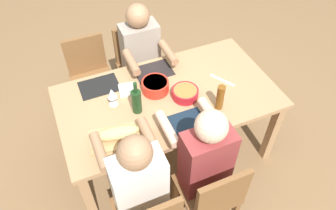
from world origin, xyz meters
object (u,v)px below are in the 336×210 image
(dining_table, at_px, (168,103))
(wine_glass, at_px, (112,94))
(diner_far_center, at_px, (142,56))
(cutting_board, at_px, (118,138))
(serving_bowl_greens, at_px, (155,86))
(beer_bottle, at_px, (220,97))
(wine_bottle, at_px, (137,101))
(diner_near_left, at_px, (137,183))
(bread_loaf, at_px, (117,133))
(diner_near_center, at_px, (203,158))
(serving_bowl_fruit, at_px, (185,93))
(chair_near_center, at_px, (212,195))
(chair_far_left, at_px, (91,74))
(chair_far_center, at_px, (137,62))
(napkin_stack, at_px, (128,90))

(dining_table, xyz_separation_m, wine_glass, (-0.43, 0.08, 0.20))
(diner_far_center, distance_m, cutting_board, 1.01)
(serving_bowl_greens, bearing_deg, beer_bottle, -43.81)
(wine_bottle, bearing_deg, diner_near_left, -109.82)
(cutting_board, xyz_separation_m, wine_glass, (0.07, 0.34, 0.11))
(bread_loaf, bearing_deg, diner_near_center, -36.22)
(dining_table, distance_m, serving_bowl_fruit, 0.19)
(diner_near_center, xyz_separation_m, bread_loaf, (-0.49, 0.36, 0.11))
(diner_near_left, bearing_deg, diner_near_center, 0.00)
(chair_near_center, height_order, diner_near_center, diner_near_center)
(serving_bowl_greens, distance_m, cutting_board, 0.55)
(dining_table, height_order, wine_glass, wine_glass)
(diner_near_left, relative_size, chair_near_center, 1.41)
(bread_loaf, bearing_deg, chair_far_left, 89.30)
(serving_bowl_greens, height_order, beer_bottle, beer_bottle)
(bread_loaf, xyz_separation_m, wine_glass, (0.07, 0.34, 0.05))
(chair_far_center, distance_m, chair_near_center, 1.60)
(chair_far_left, bearing_deg, bread_loaf, -90.70)
(wine_bottle, bearing_deg, bread_loaf, -137.25)
(chair_far_center, distance_m, diner_far_center, 0.28)
(chair_far_center, distance_m, diner_near_center, 1.44)
(serving_bowl_fruit, xyz_separation_m, wine_bottle, (-0.40, 0.01, 0.07))
(wine_glass, bearing_deg, bread_loaf, -101.11)
(wine_glass, height_order, napkin_stack, wine_glass)
(chair_far_left, height_order, chair_near_center, same)
(chair_near_center, bearing_deg, chair_far_left, 106.72)
(chair_far_center, bearing_deg, diner_far_center, -90.00)
(bread_loaf, height_order, wine_glass, wine_glass)
(chair_near_center, relative_size, wine_glass, 5.12)
(chair_far_left, xyz_separation_m, wine_glass, (0.05, -0.72, 0.37))
(diner_far_center, xyz_separation_m, chair_far_left, (-0.48, 0.18, -0.21))
(wine_bottle, bearing_deg, chair_far_center, 71.97)
(dining_table, bearing_deg, diner_near_center, -90.00)
(dining_table, height_order, chair_near_center, chair_near_center)
(serving_bowl_fruit, bearing_deg, diner_near_center, -102.30)
(dining_table, distance_m, beer_bottle, 0.46)
(dining_table, height_order, beer_bottle, beer_bottle)
(diner_near_center, xyz_separation_m, serving_bowl_greens, (-0.07, 0.71, 0.10))
(cutting_board, bearing_deg, bread_loaf, 0.00)
(diner_near_left, bearing_deg, dining_table, 52.07)
(dining_table, relative_size, chair_near_center, 2.06)
(dining_table, xyz_separation_m, wine_bottle, (-0.28, -0.06, 0.19))
(diner_far_center, bearing_deg, chair_far_left, 159.14)
(serving_bowl_greens, height_order, cutting_board, serving_bowl_greens)
(diner_near_center, xyz_separation_m, wine_glass, (-0.43, 0.70, 0.16))
(chair_far_left, distance_m, wine_bottle, 0.96)
(chair_near_center, distance_m, bread_loaf, 0.80)
(diner_near_left, relative_size, wine_glass, 7.23)
(dining_table, relative_size, chair_far_center, 2.06)
(wine_glass, bearing_deg, chair_far_center, 59.31)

